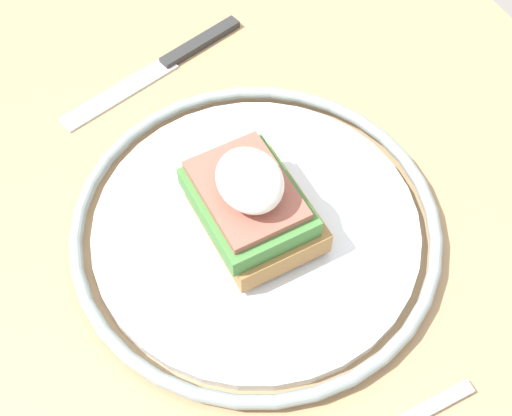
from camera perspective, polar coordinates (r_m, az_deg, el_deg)
name	(u,v)px	position (r m, az deg, el deg)	size (l,w,h in m)	color
dining_table	(240,291)	(0.66, -1.30, -6.64)	(0.96, 0.66, 0.73)	tan
plate	(256,228)	(0.53, 0.00, -1.60)	(0.28, 0.28, 0.02)	silver
sandwich	(254,200)	(0.50, -0.19, 0.62)	(0.12, 0.08, 0.07)	#9E703D
knife	(168,62)	(0.65, -7.02, 11.49)	(0.06, 0.19, 0.01)	#2D2D2D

